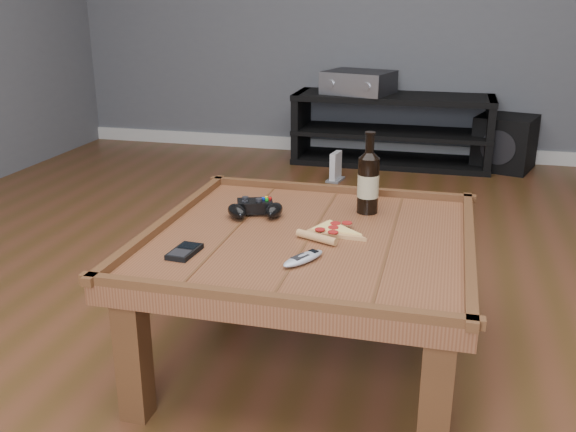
% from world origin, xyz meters
% --- Properties ---
extents(ground, '(6.00, 6.00, 0.00)m').
position_xyz_m(ground, '(0.00, 0.00, 0.00)').
color(ground, '#472D14').
rests_on(ground, ground).
extents(baseboard, '(5.00, 0.02, 0.10)m').
position_xyz_m(baseboard, '(0.00, 2.99, 0.05)').
color(baseboard, silver).
rests_on(baseboard, ground).
extents(coffee_table, '(1.03, 1.03, 0.48)m').
position_xyz_m(coffee_table, '(0.00, 0.00, 0.39)').
color(coffee_table, '#5B2F1A').
rests_on(coffee_table, ground).
extents(media_console, '(1.40, 0.45, 0.50)m').
position_xyz_m(media_console, '(0.00, 2.75, 0.25)').
color(media_console, black).
rests_on(media_console, ground).
extents(beer_bottle, '(0.07, 0.07, 0.28)m').
position_xyz_m(beer_bottle, '(0.14, 0.27, 0.56)').
color(beer_bottle, black).
rests_on(beer_bottle, coffee_table).
extents(game_controller, '(0.20, 0.17, 0.06)m').
position_xyz_m(game_controller, '(-0.22, 0.14, 0.48)').
color(game_controller, black).
rests_on(game_controller, coffee_table).
extents(pizza_slice, '(0.24, 0.29, 0.03)m').
position_xyz_m(pizza_slice, '(0.06, 0.03, 0.46)').
color(pizza_slice, tan).
rests_on(pizza_slice, coffee_table).
extents(smartphone, '(0.08, 0.13, 0.02)m').
position_xyz_m(smartphone, '(-0.33, -0.24, 0.46)').
color(smartphone, black).
rests_on(smartphone, coffee_table).
extents(remote_control, '(0.12, 0.16, 0.02)m').
position_xyz_m(remote_control, '(0.03, -0.21, 0.46)').
color(remote_control, '#9CA0A9').
rests_on(remote_control, coffee_table).
extents(av_receiver, '(0.53, 0.48, 0.16)m').
position_xyz_m(av_receiver, '(-0.25, 2.74, 0.58)').
color(av_receiver, black).
rests_on(av_receiver, media_console).
extents(subwoofer, '(0.47, 0.47, 0.37)m').
position_xyz_m(subwoofer, '(0.79, 2.80, 0.19)').
color(subwoofer, black).
rests_on(subwoofer, ground).
extents(game_console, '(0.11, 0.16, 0.19)m').
position_xyz_m(game_console, '(-0.31, 2.20, 0.09)').
color(game_console, slate).
rests_on(game_console, ground).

